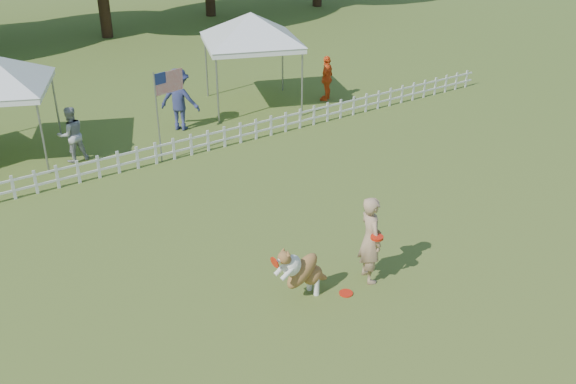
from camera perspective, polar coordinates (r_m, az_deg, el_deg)
The scene contains 10 objects.
ground at distance 11.90m, azimuth 5.58°, elevation -8.33°, with size 120.00×120.00×0.00m, color #3E5F1E.
picket_fence at distance 17.02m, azimuth -9.36°, elevation 3.98°, with size 22.00×0.08×0.60m, color silver, non-canonical shape.
handler at distance 11.68m, azimuth 7.35°, elevation -4.20°, with size 0.62×0.41×1.70m, color tan.
dog at distance 11.27m, azimuth 1.35°, elevation -6.99°, with size 1.09×0.36×1.12m, color brown, non-canonical shape.
frisbee_on_turf at distance 11.70m, azimuth 5.18°, elevation -8.95°, with size 0.25×0.25×0.02m, color red.
canopy_tent_right at distance 20.34m, azimuth -3.23°, elevation 11.52°, with size 2.78×2.78×2.87m, color silver, non-canonical shape.
flag_pole at distance 16.55m, azimuth -11.49°, elevation 6.42°, with size 0.91×0.09×2.37m, color gray, non-canonical shape.
spectator_a at distance 17.35m, azimuth -18.70°, elevation 4.87°, with size 0.71×0.55×1.46m, color #9B9CA0.
spectator_b at distance 18.76m, azimuth -9.64°, elevation 8.11°, with size 1.16×0.67×1.79m, color navy.
spectator_c at distance 21.09m, azimuth 3.48°, elevation 10.08°, with size 0.86×0.36×1.46m, color #EF541C.
Camera 1 is at (-6.34, -7.37, 6.86)m, focal length 40.00 mm.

